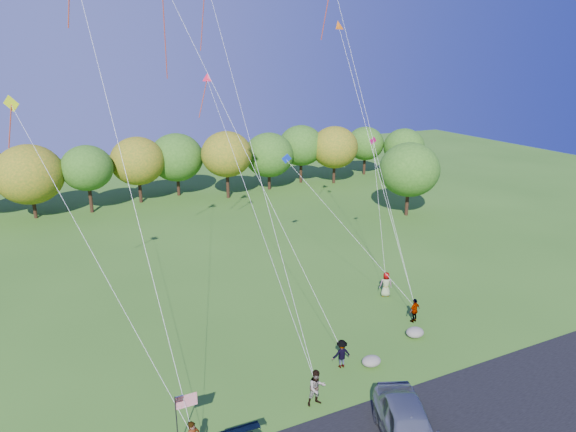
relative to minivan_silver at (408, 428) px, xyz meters
name	(u,v)px	position (x,y,z in m)	size (l,w,h in m)	color
ground	(290,411)	(-3.38, 4.13, -0.97)	(140.00, 140.00, 0.00)	#315E1A
treeline	(169,164)	(-0.12, 39.97, 3.63)	(76.05, 27.34, 8.56)	#361E13
minivan_silver	(408,428)	(0.00, 0.00, 0.00)	(2.16, 5.36, 1.83)	gray
flyer_b	(317,388)	(-2.06, 4.06, -0.07)	(0.88, 0.69, 1.81)	#4C4C59
flyer_c	(342,354)	(0.59, 6.15, -0.20)	(1.00, 0.58, 1.55)	#4C4C59
flyer_d	(415,310)	(7.11, 8.28, -0.20)	(0.90, 0.38, 1.54)	#4C4C59
flyer_e	(386,284)	(7.65, 11.95, -0.12)	(0.84, 0.54, 1.71)	#4C4C59
flag_assembly	(183,408)	(-8.31, 4.09, 0.92)	(0.94, 0.61, 2.53)	black
boulder_near	(371,361)	(2.06, 5.55, -0.71)	(1.06, 0.83, 0.53)	gray
boulder_far	(415,332)	(6.01, 6.85, -0.69)	(1.08, 0.90, 0.56)	slate
kites_aloft	(215,5)	(-1.75, 17.58, 17.51)	(22.42, 7.49, 12.92)	#EE1A53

